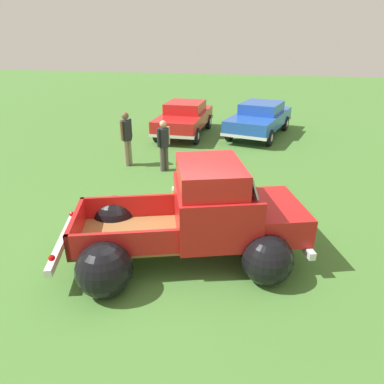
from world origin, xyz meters
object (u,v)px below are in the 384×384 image
(spectator_0, at_px, (127,135))
(spectator_1, at_px, (164,143))
(show_car_0, at_px, (185,117))
(lane_cone_0, at_px, (175,193))
(show_car_1, at_px, (260,118))
(vintage_pickup_truck, at_px, (201,221))

(spectator_0, distance_m, spectator_1, 1.38)
(show_car_0, bearing_deg, spectator_1, 5.90)
(show_car_0, distance_m, spectator_1, 4.81)
(lane_cone_0, bearing_deg, show_car_1, 77.63)
(vintage_pickup_truck, xyz_separation_m, spectator_1, (-2.18, 4.50, 0.18))
(spectator_1, bearing_deg, spectator_0, -160.28)
(vintage_pickup_truck, height_order, spectator_0, vintage_pickup_truck)
(spectator_0, relative_size, lane_cone_0, 2.87)
(vintage_pickup_truck, relative_size, spectator_0, 2.76)
(vintage_pickup_truck, xyz_separation_m, show_car_0, (-2.73, 9.28, 0.03))
(show_car_1, bearing_deg, vintage_pickup_truck, 9.56)
(vintage_pickup_truck, distance_m, spectator_0, 5.90)
(show_car_0, xyz_separation_m, show_car_1, (3.30, 0.65, 0.00))
(vintage_pickup_truck, xyz_separation_m, lane_cone_0, (-1.14, 2.15, -0.45))
(spectator_1, bearing_deg, show_car_0, 125.11)
(show_car_0, bearing_deg, spectator_0, -10.70)
(show_car_0, bearing_deg, show_car_1, 100.57)
(spectator_0, height_order, spectator_1, spectator_0)
(spectator_0, xyz_separation_m, lane_cone_0, (2.40, -2.56, -0.73))
(vintage_pickup_truck, height_order, show_car_1, vintage_pickup_truck)
(show_car_1, distance_m, spectator_1, 6.09)
(vintage_pickup_truck, height_order, lane_cone_0, vintage_pickup_truck)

